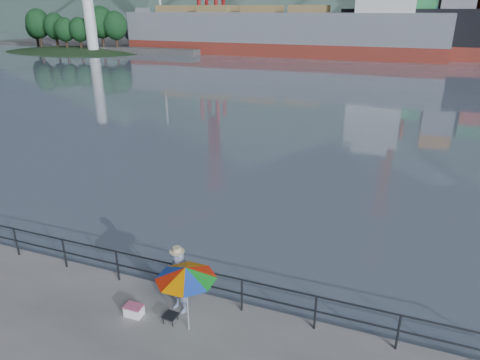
% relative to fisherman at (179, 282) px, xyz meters
% --- Properties ---
extents(harbor_water, '(500.00, 280.00, 0.00)m').
position_rel_fisherman_xyz_m(harbor_water, '(-1.40, 128.85, -0.91)').
color(harbor_water, slate).
rests_on(harbor_water, ground).
extents(far_dock, '(200.00, 40.00, 0.40)m').
position_rel_fisherman_xyz_m(far_dock, '(8.60, 91.85, -0.91)').
color(far_dock, '#514F4C').
rests_on(far_dock, ground).
extents(guardrail, '(22.00, 0.06, 1.03)m').
position_rel_fisherman_xyz_m(guardrail, '(-1.40, 0.55, -0.39)').
color(guardrail, '#2D3033').
rests_on(guardrail, ground).
extents(lighthouse_islet, '(48.00, 26.40, 19.20)m').
position_rel_fisherman_xyz_m(lighthouse_islet, '(-56.37, 60.85, -0.65)').
color(lighthouse_islet, '#263F1E').
rests_on(lighthouse_islet, ground).
extents(fisherman, '(0.77, 0.63, 1.82)m').
position_rel_fisherman_xyz_m(fisherman, '(0.00, 0.00, 0.00)').
color(fisherman, navy).
rests_on(fisherman, ground).
extents(beach_umbrella, '(2.02, 2.02, 1.88)m').
position_rel_fisherman_xyz_m(beach_umbrella, '(0.58, -0.63, 0.81)').
color(beach_umbrella, white).
rests_on(beach_umbrella, ground).
extents(folding_stool, '(0.37, 0.37, 0.23)m').
position_rel_fisherman_xyz_m(folding_stool, '(0.00, -0.55, -0.79)').
color(folding_stool, black).
rests_on(folding_stool, ground).
extents(cooler_bag, '(0.48, 0.32, 0.28)m').
position_rel_fisherman_xyz_m(cooler_bag, '(-1.05, -0.66, -0.77)').
color(cooler_bag, white).
rests_on(cooler_bag, ground).
extents(fishing_rod, '(0.66, 1.76, 1.32)m').
position_rel_fisherman_xyz_m(fishing_rod, '(-0.34, 0.94, -0.91)').
color(fishing_rod, black).
rests_on(fishing_rod, ground).
extents(bulk_carrier, '(56.88, 9.84, 14.50)m').
position_rel_fisherman_xyz_m(bulk_carrier, '(-15.59, 70.04, 3.14)').
color(bulk_carrier, maroon).
rests_on(bulk_carrier, ground).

